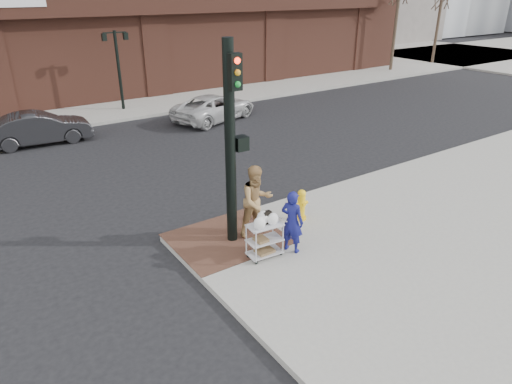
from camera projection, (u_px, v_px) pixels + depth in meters
ground at (266, 252)px, 11.57m from camera, size 220.00×220.00×0.00m
sidewalk_far at (174, 59)px, 42.06m from camera, size 65.00×36.00×0.15m
brick_curb_ramp at (227, 238)px, 11.87m from camera, size 2.80×2.40×0.01m
lamp_post at (118, 62)px, 23.57m from camera, size 1.32×0.22×4.00m
traffic_signal_pole at (231, 140)px, 10.75m from camera, size 0.61×0.51×5.00m
woman_blue at (292, 222)px, 11.02m from camera, size 0.60×0.69×1.60m
pedestrian_tan at (257, 201)px, 11.72m from camera, size 0.96×0.77×1.91m
sedan_dark at (39, 128)px, 19.29m from camera, size 4.24×1.75×1.37m
minivan_white at (214, 107)px, 22.81m from camera, size 5.05×3.44×1.28m
utility_cart at (265, 237)px, 10.88m from camera, size 0.88×0.54×1.17m
fire_hydrant at (301, 204)px, 12.69m from camera, size 0.42×0.30×0.90m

